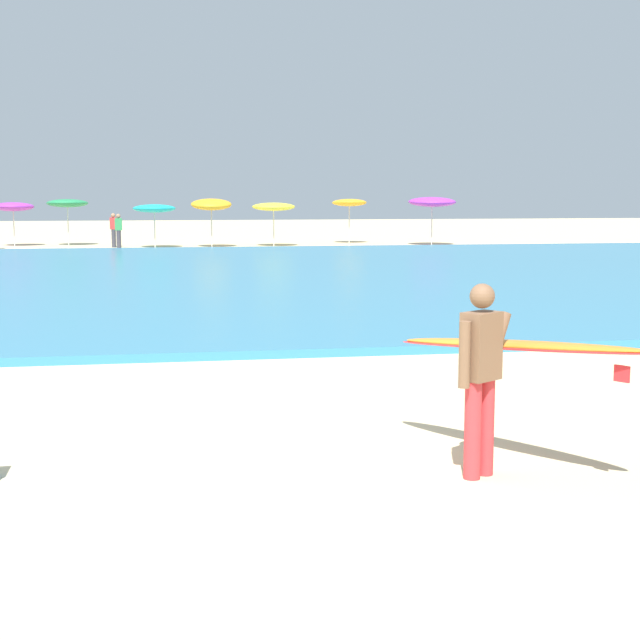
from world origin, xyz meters
name	(u,v)px	position (x,y,z in m)	size (l,w,h in m)	color
ground_plane	(249,461)	(0.00, 0.00, 0.00)	(160.00, 160.00, 0.00)	beige
sea	(186,276)	(0.00, 19.41, 0.07)	(120.00, 28.00, 0.14)	teal
surfer_with_board	(499,358)	(2.19, -0.69, 1.04)	(1.78, 2.49, 1.73)	red
beach_umbrella_2	(13,207)	(-7.49, 38.12, 1.86)	(1.93, 1.94, 2.10)	beige
beach_umbrella_3	(67,203)	(-5.00, 38.22, 2.02)	(1.95, 1.96, 2.25)	beige
beach_umbrella_4	(154,209)	(-0.89, 35.56, 1.80)	(1.95, 1.96, 2.01)	beige
beach_umbrella_5	(211,204)	(1.72, 35.62, 1.98)	(1.89, 1.93, 2.33)	beige
beach_umbrella_6	(274,207)	(4.67, 35.92, 1.86)	(2.03, 2.03, 2.07)	beige
beach_umbrella_7	(349,203)	(8.75, 37.99, 2.03)	(1.73, 1.74, 2.24)	beige
beach_umbrella_8	(432,202)	(12.31, 35.47, 2.08)	(2.29, 2.30, 2.36)	beige
beachgoer_near_row_left	(119,230)	(-2.50, 34.93, 0.84)	(0.32, 0.20, 1.58)	#383842
beachgoer_near_row_right	(114,229)	(-2.79, 36.28, 0.84)	(0.32, 0.20, 1.58)	#383842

